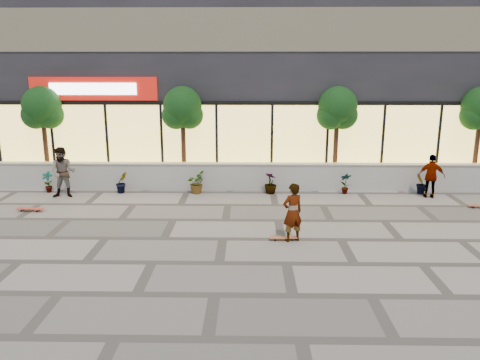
{
  "coord_description": "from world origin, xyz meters",
  "views": [
    {
      "loc": [
        -0.94,
        -10.53,
        4.63
      ],
      "look_at": [
        -1.18,
        3.21,
        1.3
      ],
      "focal_mm": 35.0,
      "sensor_mm": 36.0,
      "label": 1
    }
  ],
  "objects_px": {
    "tree_west": "(42,110)",
    "skateboard_left": "(30,209)",
    "skater_left": "(63,173)",
    "skater_right_near": "(431,176)",
    "skateboard_center": "(283,238)",
    "skateboard_right_near": "(480,206)",
    "tree_mideast": "(337,111)",
    "tree_midwest": "(183,110)",
    "skater_center": "(293,212)"
  },
  "relations": [
    {
      "from": "tree_west",
      "to": "skateboard_left",
      "type": "height_order",
      "value": "tree_west"
    },
    {
      "from": "skater_left",
      "to": "skater_right_near",
      "type": "height_order",
      "value": "skater_left"
    },
    {
      "from": "skater_left",
      "to": "skateboard_left",
      "type": "xyz_separation_m",
      "value": [
        -0.5,
        -1.73,
        -0.84
      ]
    },
    {
      "from": "skateboard_center",
      "to": "skater_left",
      "type": "bearing_deg",
      "value": 148.65
    },
    {
      "from": "skater_right_near",
      "to": "skateboard_center",
      "type": "xyz_separation_m",
      "value": [
        -5.63,
        -4.42,
        -0.72
      ]
    },
    {
      "from": "skateboard_right_near",
      "to": "tree_mideast",
      "type": "bearing_deg",
      "value": 148.59
    },
    {
      "from": "tree_west",
      "to": "skater_right_near",
      "type": "bearing_deg",
      "value": -6.66
    },
    {
      "from": "tree_midwest",
      "to": "skater_center",
      "type": "bearing_deg",
      "value": -58.58
    },
    {
      "from": "skater_left",
      "to": "skateboard_right_near",
      "type": "distance_m",
      "value": 14.57
    },
    {
      "from": "tree_midwest",
      "to": "skateboard_right_near",
      "type": "distance_m",
      "value": 11.2
    },
    {
      "from": "skater_right_near",
      "to": "skateboard_right_near",
      "type": "height_order",
      "value": "skater_right_near"
    },
    {
      "from": "skater_left",
      "to": "skateboard_center",
      "type": "height_order",
      "value": "skater_left"
    },
    {
      "from": "tree_west",
      "to": "skateboard_right_near",
      "type": "height_order",
      "value": "tree_west"
    },
    {
      "from": "skater_left",
      "to": "skateboard_center",
      "type": "relative_size",
      "value": 2.42
    },
    {
      "from": "tree_mideast",
      "to": "tree_west",
      "type": "bearing_deg",
      "value": 180.0
    },
    {
      "from": "skateboard_left",
      "to": "skater_center",
      "type": "bearing_deg",
      "value": -12.26
    },
    {
      "from": "tree_midwest",
      "to": "skater_center",
      "type": "height_order",
      "value": "tree_midwest"
    },
    {
      "from": "tree_midwest",
      "to": "skateboard_left",
      "type": "height_order",
      "value": "tree_midwest"
    },
    {
      "from": "tree_midwest",
      "to": "skateboard_left",
      "type": "distance_m",
      "value": 6.55
    },
    {
      "from": "tree_west",
      "to": "skateboard_right_near",
      "type": "distance_m",
      "value": 16.43
    },
    {
      "from": "tree_mideast",
      "to": "skateboard_left",
      "type": "relative_size",
      "value": 4.44
    },
    {
      "from": "tree_mideast",
      "to": "skater_left",
      "type": "height_order",
      "value": "tree_mideast"
    },
    {
      "from": "skater_right_near",
      "to": "tree_west",
      "type": "bearing_deg",
      "value": 5.34
    },
    {
      "from": "tree_west",
      "to": "skater_center",
      "type": "relative_size",
      "value": 2.41
    },
    {
      "from": "skater_left",
      "to": "skater_right_near",
      "type": "xyz_separation_m",
      "value": [
        13.28,
        0.19,
        -0.13
      ]
    },
    {
      "from": "skater_right_near",
      "to": "skateboard_left",
      "type": "distance_m",
      "value": 13.93
    },
    {
      "from": "skater_center",
      "to": "skater_left",
      "type": "bearing_deg",
      "value": -53.74
    },
    {
      "from": "skater_center",
      "to": "skater_left",
      "type": "distance_m",
      "value": 8.96
    },
    {
      "from": "skater_center",
      "to": "skateboard_left",
      "type": "bearing_deg",
      "value": -42.12
    },
    {
      "from": "skater_left",
      "to": "skateboard_left",
      "type": "relative_size",
      "value": 2.09
    },
    {
      "from": "tree_west",
      "to": "tree_midwest",
      "type": "bearing_deg",
      "value": 0.0
    },
    {
      "from": "tree_midwest",
      "to": "skateboard_center",
      "type": "relative_size",
      "value": 5.14
    },
    {
      "from": "tree_mideast",
      "to": "skateboard_right_near",
      "type": "height_order",
      "value": "tree_mideast"
    },
    {
      "from": "skater_left",
      "to": "skateboard_left",
      "type": "height_order",
      "value": "skater_left"
    },
    {
      "from": "tree_west",
      "to": "tree_mideast",
      "type": "distance_m",
      "value": 11.5
    },
    {
      "from": "tree_mideast",
      "to": "skater_center",
      "type": "xyz_separation_m",
      "value": [
        -2.24,
        -6.16,
        -2.17
      ]
    },
    {
      "from": "skateboard_left",
      "to": "skateboard_right_near",
      "type": "relative_size",
      "value": 1.11
    },
    {
      "from": "skater_center",
      "to": "skater_right_near",
      "type": "height_order",
      "value": "skater_center"
    },
    {
      "from": "tree_midwest",
      "to": "skateboard_right_near",
      "type": "xyz_separation_m",
      "value": [
        10.39,
        -2.99,
        -2.91
      ]
    },
    {
      "from": "skater_left",
      "to": "skateboard_right_near",
      "type": "height_order",
      "value": "skater_left"
    },
    {
      "from": "tree_mideast",
      "to": "skateboard_center",
      "type": "xyz_separation_m",
      "value": [
        -2.46,
        -6.14,
        -2.91
      ]
    },
    {
      "from": "skater_left",
      "to": "skateboard_right_near",
      "type": "relative_size",
      "value": 2.33
    },
    {
      "from": "tree_west",
      "to": "tree_mideast",
      "type": "xyz_separation_m",
      "value": [
        11.5,
        0.0,
        0.0
      ]
    },
    {
      "from": "tree_mideast",
      "to": "skateboard_left",
      "type": "xyz_separation_m",
      "value": [
        -10.61,
        -3.64,
        -2.9
      ]
    },
    {
      "from": "tree_midwest",
      "to": "tree_mideast",
      "type": "relative_size",
      "value": 1.0
    },
    {
      "from": "skater_center",
      "to": "skateboard_left",
      "type": "distance_m",
      "value": 8.78
    },
    {
      "from": "tree_midwest",
      "to": "skater_left",
      "type": "height_order",
      "value": "tree_midwest"
    },
    {
      "from": "skater_left",
      "to": "skater_right_near",
      "type": "relative_size",
      "value": 1.16
    },
    {
      "from": "tree_west",
      "to": "skateboard_left",
      "type": "distance_m",
      "value": 4.74
    },
    {
      "from": "skater_right_near",
      "to": "skateboard_center",
      "type": "distance_m",
      "value": 7.2
    }
  ]
}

